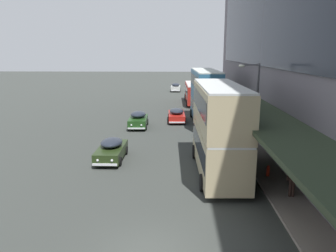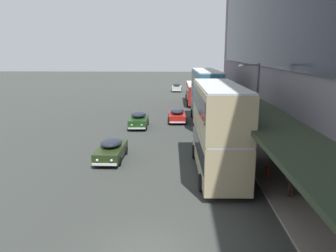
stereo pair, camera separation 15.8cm
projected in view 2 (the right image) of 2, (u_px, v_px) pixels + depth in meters
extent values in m
cube|color=#293624|center=(322.00, 163.00, 11.79)|extent=(3.20, 72.00, 0.24)
cube|color=#30688E|center=(205.00, 109.00, 35.96)|extent=(2.77, 10.41, 2.65)
cube|color=black|center=(205.00, 106.00, 35.88)|extent=(2.79, 9.59, 1.16)
cube|color=silver|center=(206.00, 96.00, 35.65)|extent=(2.68, 10.41, 0.12)
cube|color=#30688E|center=(206.00, 83.00, 35.35)|extent=(2.77, 10.41, 2.65)
cube|color=black|center=(206.00, 81.00, 35.27)|extent=(2.79, 9.59, 1.16)
cube|color=silver|center=(206.00, 71.00, 35.04)|extent=(2.68, 10.41, 0.12)
cube|color=black|center=(202.00, 71.00, 40.19)|extent=(1.22, 0.10, 0.36)
cylinder|color=black|center=(192.00, 113.00, 39.65)|extent=(0.28, 1.01, 1.00)
cylinder|color=black|center=(212.00, 113.00, 39.64)|extent=(0.28, 1.01, 1.00)
cylinder|color=black|center=(196.00, 125.00, 33.10)|extent=(0.28, 1.01, 1.00)
cylinder|color=black|center=(220.00, 125.00, 33.09)|extent=(0.28, 1.01, 1.00)
cube|color=tan|center=(217.00, 149.00, 21.11)|extent=(2.81, 9.18, 2.62)
cube|color=black|center=(218.00, 144.00, 21.04)|extent=(2.83, 8.46, 1.15)
cube|color=silver|center=(218.00, 128.00, 20.80)|extent=(2.71, 9.18, 0.12)
cube|color=tan|center=(219.00, 107.00, 20.50)|extent=(2.81, 9.18, 2.62)
cube|color=black|center=(219.00, 102.00, 20.43)|extent=(2.83, 8.46, 1.15)
cube|color=silver|center=(220.00, 85.00, 20.20)|extent=(2.71, 9.18, 0.12)
cube|color=black|center=(211.00, 83.00, 24.75)|extent=(1.28, 0.10, 0.36)
cylinder|color=black|center=(194.00, 152.00, 24.40)|extent=(0.28, 1.01, 1.00)
cylinder|color=black|center=(228.00, 152.00, 24.37)|extent=(0.28, 1.01, 1.00)
cylinder|color=black|center=(201.00, 183.00, 18.62)|extent=(0.28, 1.01, 1.00)
cylinder|color=black|center=(246.00, 183.00, 18.60)|extent=(0.28, 1.01, 1.00)
cube|color=red|center=(195.00, 93.00, 50.00)|extent=(2.65, 9.71, 2.61)
cube|color=black|center=(195.00, 91.00, 49.93)|extent=(2.68, 8.94, 1.15)
cube|color=silver|center=(195.00, 84.00, 49.70)|extent=(2.55, 9.71, 0.12)
cube|color=black|center=(194.00, 83.00, 54.52)|extent=(1.25, 0.08, 0.36)
cylinder|color=black|center=(186.00, 97.00, 53.48)|extent=(0.27, 1.00, 1.00)
cylinder|color=black|center=(202.00, 97.00, 53.44)|extent=(0.27, 1.00, 1.00)
cylinder|color=black|center=(188.00, 103.00, 47.36)|extent=(0.27, 1.00, 1.00)
cylinder|color=black|center=(205.00, 103.00, 47.31)|extent=(0.27, 1.00, 1.00)
cube|color=beige|center=(177.00, 88.00, 65.63)|extent=(1.86, 4.13, 0.83)
ellipsoid|color=#1E232D|center=(177.00, 85.00, 65.27)|extent=(1.63, 2.28, 0.64)
cube|color=silver|center=(177.00, 88.00, 67.74)|extent=(1.73, 0.14, 0.14)
cube|color=silver|center=(177.00, 91.00, 63.64)|extent=(1.73, 0.14, 0.14)
sphere|color=silver|center=(175.00, 87.00, 67.66)|extent=(0.18, 0.18, 0.18)
sphere|color=silver|center=(179.00, 87.00, 67.62)|extent=(0.18, 0.18, 0.18)
cylinder|color=black|center=(172.00, 89.00, 66.98)|extent=(0.15, 0.64, 0.64)
cylinder|color=black|center=(181.00, 89.00, 66.90)|extent=(0.15, 0.64, 0.64)
cylinder|color=black|center=(172.00, 90.00, 64.50)|extent=(0.15, 0.64, 0.64)
cylinder|color=black|center=(181.00, 90.00, 64.42)|extent=(0.15, 0.64, 0.64)
cube|color=#A51A14|center=(177.00, 116.00, 37.19)|extent=(1.93, 4.33, 0.75)
ellipsoid|color=#1E232D|center=(177.00, 111.00, 36.83)|extent=(1.65, 2.40, 0.60)
cube|color=silver|center=(177.00, 115.00, 39.37)|extent=(1.70, 0.17, 0.14)
cube|color=silver|center=(177.00, 122.00, 35.10)|extent=(1.70, 0.17, 0.14)
sphere|color=silver|center=(173.00, 112.00, 39.28)|extent=(0.18, 0.18, 0.18)
sphere|color=silver|center=(181.00, 112.00, 39.28)|extent=(0.18, 0.18, 0.18)
cylinder|color=black|center=(169.00, 116.00, 38.54)|extent=(0.16, 0.64, 0.64)
cylinder|color=black|center=(184.00, 116.00, 38.54)|extent=(0.16, 0.64, 0.64)
cylinder|color=black|center=(169.00, 121.00, 35.96)|extent=(0.16, 0.64, 0.64)
cylinder|color=black|center=(185.00, 121.00, 35.95)|extent=(0.16, 0.64, 0.64)
cube|color=#1B3C17|center=(139.00, 121.00, 34.30)|extent=(1.92, 4.05, 0.84)
ellipsoid|color=#1E232D|center=(139.00, 114.00, 34.33)|extent=(1.65, 2.25, 0.64)
cube|color=silver|center=(137.00, 128.00, 32.36)|extent=(1.72, 0.17, 0.14)
cube|color=silver|center=(140.00, 120.00, 36.36)|extent=(1.72, 0.17, 0.14)
sphere|color=silver|center=(142.00, 125.00, 32.31)|extent=(0.18, 0.18, 0.18)
sphere|color=silver|center=(132.00, 125.00, 32.32)|extent=(0.18, 0.18, 0.18)
cylinder|color=black|center=(146.00, 127.00, 33.15)|extent=(0.16, 0.64, 0.64)
cylinder|color=black|center=(129.00, 127.00, 33.16)|extent=(0.16, 0.64, 0.64)
cylinder|color=black|center=(148.00, 122.00, 35.57)|extent=(0.16, 0.64, 0.64)
cylinder|color=black|center=(131.00, 122.00, 35.58)|extent=(0.16, 0.64, 0.64)
cube|color=olive|center=(195.00, 90.00, 62.58)|extent=(2.03, 4.37, 0.81)
ellipsoid|color=#1E232D|center=(195.00, 86.00, 62.22)|extent=(1.72, 2.43, 0.64)
cube|color=silver|center=(194.00, 90.00, 64.78)|extent=(1.75, 0.20, 0.14)
cube|color=silver|center=(196.00, 93.00, 60.50)|extent=(1.75, 0.20, 0.14)
sphere|color=silver|center=(192.00, 88.00, 64.68)|extent=(0.18, 0.18, 0.18)
sphere|color=silver|center=(197.00, 88.00, 64.69)|extent=(0.18, 0.18, 0.18)
cylinder|color=black|center=(190.00, 91.00, 63.94)|extent=(0.17, 0.65, 0.64)
cylinder|color=black|center=(199.00, 91.00, 63.96)|extent=(0.17, 0.65, 0.64)
cylinder|color=black|center=(191.00, 92.00, 61.34)|extent=(0.17, 0.65, 0.64)
cylinder|color=black|center=(201.00, 92.00, 61.36)|extent=(0.17, 0.65, 0.64)
cube|color=#212F14|center=(111.00, 152.00, 24.04)|extent=(1.81, 4.24, 0.77)
ellipsoid|color=#1E232D|center=(111.00, 142.00, 24.10)|extent=(1.58, 2.34, 0.59)
cube|color=silver|center=(104.00, 165.00, 21.99)|extent=(1.68, 0.14, 0.14)
cube|color=silver|center=(117.00, 146.00, 26.20)|extent=(1.68, 0.14, 0.14)
sphere|color=silver|center=(111.00, 161.00, 21.93)|extent=(0.18, 0.18, 0.18)
sphere|color=silver|center=(97.00, 160.00, 21.97)|extent=(0.18, 0.18, 0.18)
cylinder|color=black|center=(120.00, 161.00, 22.79)|extent=(0.15, 0.64, 0.64)
cylinder|color=black|center=(95.00, 161.00, 22.87)|extent=(0.15, 0.64, 0.64)
cylinder|color=black|center=(126.00, 150.00, 25.34)|extent=(0.15, 0.64, 0.64)
cylinder|color=black|center=(104.00, 150.00, 25.42)|extent=(0.15, 0.64, 0.64)
cylinder|color=#30201A|center=(289.00, 189.00, 17.55)|extent=(0.16, 0.16, 0.85)
cylinder|color=#30201A|center=(292.00, 189.00, 17.54)|extent=(0.16, 0.16, 0.85)
cube|color=#30201A|center=(292.00, 176.00, 17.37)|extent=(0.41, 0.26, 0.70)
cylinder|color=#30201A|center=(287.00, 175.00, 17.39)|extent=(0.10, 0.10, 0.63)
cylinder|color=#30201A|center=(297.00, 175.00, 17.34)|extent=(0.10, 0.10, 0.63)
sphere|color=tan|center=(293.00, 167.00, 17.27)|extent=(0.22, 0.22, 0.22)
cylinder|color=black|center=(293.00, 166.00, 17.25)|extent=(0.33, 0.33, 0.02)
cylinder|color=black|center=(293.00, 165.00, 17.24)|extent=(0.21, 0.21, 0.12)
cylinder|color=#4C4C51|center=(256.00, 112.00, 23.48)|extent=(0.16, 0.16, 6.84)
cylinder|color=#4C4C51|center=(250.00, 65.00, 22.76)|extent=(1.20, 0.10, 0.10)
ellipsoid|color=silver|center=(242.00, 66.00, 22.80)|extent=(0.44, 0.28, 0.20)
cylinder|color=red|center=(267.00, 172.00, 20.47)|extent=(0.20, 0.20, 0.55)
sphere|color=red|center=(268.00, 167.00, 20.40)|extent=(0.18, 0.18, 0.18)
cylinder|color=red|center=(267.00, 171.00, 20.61)|extent=(0.08, 0.10, 0.08)
cylinder|color=red|center=(268.00, 172.00, 20.32)|extent=(0.08, 0.10, 0.08)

